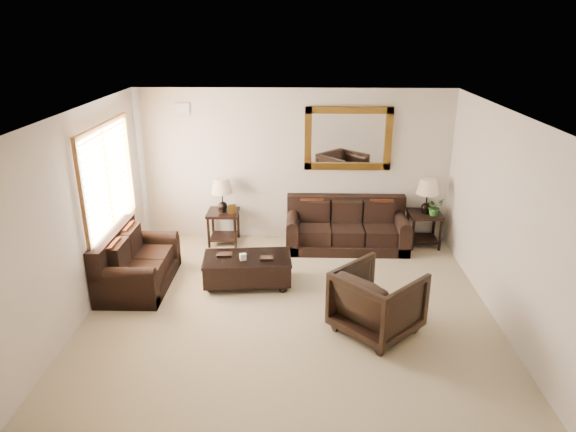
{
  "coord_description": "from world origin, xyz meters",
  "views": [
    {
      "loc": [
        0.15,
        -6.28,
        3.71
      ],
      "look_at": [
        -0.04,
        0.6,
        1.12
      ],
      "focal_mm": 32.0,
      "sensor_mm": 36.0,
      "label": 1
    }
  ],
  "objects_px": {
    "loveseat": "(135,266)",
    "armchair": "(378,298)",
    "end_table_right": "(426,203)",
    "sofa": "(346,230)",
    "coffee_table": "(247,267)",
    "end_table_left": "(223,201)"
  },
  "relations": [
    {
      "from": "loveseat",
      "to": "end_table_right",
      "type": "height_order",
      "value": "end_table_right"
    },
    {
      "from": "loveseat",
      "to": "armchair",
      "type": "bearing_deg",
      "value": -108.47
    },
    {
      "from": "end_table_left",
      "to": "coffee_table",
      "type": "bearing_deg",
      "value": -69.42
    },
    {
      "from": "sofa",
      "to": "coffee_table",
      "type": "height_order",
      "value": "sofa"
    },
    {
      "from": "end_table_right",
      "to": "armchair",
      "type": "xyz_separation_m",
      "value": [
        -1.2,
        -2.78,
        -0.32
      ]
    },
    {
      "from": "sofa",
      "to": "end_table_right",
      "type": "height_order",
      "value": "end_table_right"
    },
    {
      "from": "end_table_right",
      "to": "sofa",
      "type": "bearing_deg",
      "value": -175.97
    },
    {
      "from": "sofa",
      "to": "armchair",
      "type": "height_order",
      "value": "armchair"
    },
    {
      "from": "loveseat",
      "to": "end_table_left",
      "type": "bearing_deg",
      "value": -33.91
    },
    {
      "from": "coffee_table",
      "to": "loveseat",
      "type": "bearing_deg",
      "value": 177.84
    },
    {
      "from": "end_table_right",
      "to": "loveseat",
      "type": "bearing_deg",
      "value": -160.72
    },
    {
      "from": "loveseat",
      "to": "coffee_table",
      "type": "distance_m",
      "value": 1.68
    },
    {
      "from": "end_table_left",
      "to": "armchair",
      "type": "distance_m",
      "value": 3.66
    },
    {
      "from": "sofa",
      "to": "coffee_table",
      "type": "distance_m",
      "value": 2.16
    },
    {
      "from": "end_table_left",
      "to": "end_table_right",
      "type": "height_order",
      "value": "end_table_right"
    },
    {
      "from": "sofa",
      "to": "end_table_right",
      "type": "relative_size",
      "value": 1.72
    },
    {
      "from": "end_table_left",
      "to": "end_table_right",
      "type": "distance_m",
      "value": 3.55
    },
    {
      "from": "end_table_right",
      "to": "armchair",
      "type": "relative_size",
      "value": 1.29
    },
    {
      "from": "loveseat",
      "to": "end_table_right",
      "type": "xyz_separation_m",
      "value": [
        4.65,
        1.63,
        0.48
      ]
    },
    {
      "from": "end_table_right",
      "to": "armchair",
      "type": "distance_m",
      "value": 3.04
    },
    {
      "from": "loveseat",
      "to": "coffee_table",
      "type": "relative_size",
      "value": 1.12
    },
    {
      "from": "loveseat",
      "to": "end_table_right",
      "type": "bearing_deg",
      "value": -70.72
    }
  ]
}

